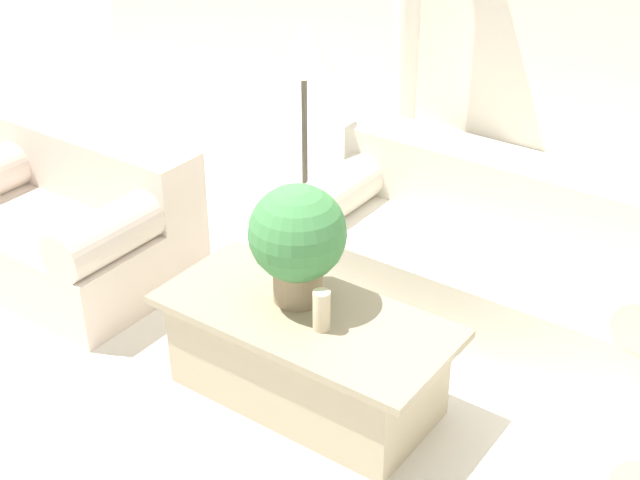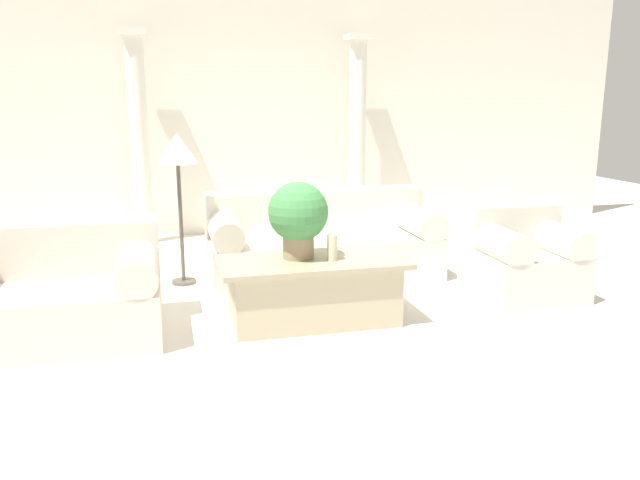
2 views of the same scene
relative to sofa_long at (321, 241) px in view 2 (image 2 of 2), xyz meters
The scene contains 11 objects.
ground_plane 0.90m from the sofa_long, 112.33° to the right, with size 16.00×16.00×0.00m, color silver.
wall_back 2.53m from the sofa_long, 98.45° to the left, with size 10.00×0.06×3.20m.
sofa_long is the anchor object (origin of this frame).
loveseat 2.47m from the sofa_long, 153.59° to the right, with size 1.40×0.96×0.79m.
coffee_table 1.33m from the sofa_long, 106.66° to the right, with size 1.41×0.66×0.49m.
potted_plant 1.38m from the sofa_long, 111.78° to the right, with size 0.45×0.45×0.58m.
pillar_candle 1.38m from the sofa_long, 100.56° to the right, with size 0.08×0.08×0.20m.
floor_lamp 1.56m from the sofa_long, behind, with size 0.36×0.36×1.38m.
column_left 2.65m from the sofa_long, 132.74° to the left, with size 0.29×0.29×2.42m.
column_right 2.24m from the sofa_long, 63.08° to the left, with size 0.29×0.29×2.42m.
armchair 1.85m from the sofa_long, 33.54° to the right, with size 0.84×0.80×0.76m.
Camera 2 is at (-1.11, -4.90, 1.69)m, focal length 35.00 mm.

